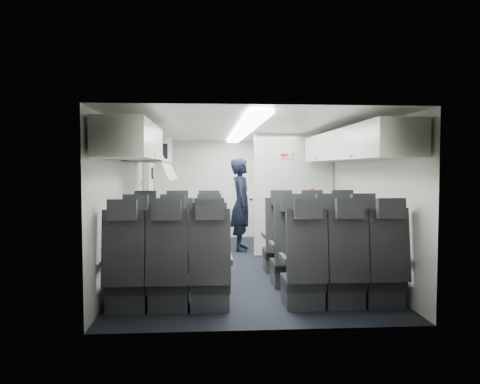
{
  "coord_description": "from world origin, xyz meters",
  "views": [
    {
      "loc": [
        -0.54,
        -7.38,
        1.56
      ],
      "look_at": [
        0.0,
        0.4,
        1.15
      ],
      "focal_mm": 35.0,
      "sensor_mm": 36.0,
      "label": 1
    }
  ],
  "objects": [
    {
      "name": "seat_row_front",
      "position": [
        -0.0,
        -0.53,
        0.4
      ],
      "size": [
        3.33,
        0.56,
        1.24
      ],
      "color": "black",
      "rests_on": "cabin_shell"
    },
    {
      "name": "galley_unit",
      "position": [
        0.95,
        2.72,
        0.95
      ],
      "size": [
        0.85,
        0.52,
        1.9
      ],
      "color": "#939399",
      "rests_on": "cabin_shell"
    },
    {
      "name": "overhead_bin_left_front_open",
      "position": [
        -1.44,
        -0.25,
        1.74
      ],
      "size": [
        0.64,
        1.7,
        0.72
      ],
      "color": "#9E9E93",
      "rests_on": "cabin_shell"
    },
    {
      "name": "cabin_shell",
      "position": [
        0.0,
        0.0,
        1.12
      ],
      "size": [
        3.41,
        6.01,
        2.16
      ],
      "color": "black",
      "rests_on": "ground"
    },
    {
      "name": "seat_row_mid",
      "position": [
        -0.0,
        -1.43,
        0.4
      ],
      "size": [
        3.33,
        0.56,
        1.24
      ],
      "color": "black",
      "rests_on": "cabin_shell"
    },
    {
      "name": "seat_row_rear",
      "position": [
        -0.0,
        -2.33,
        0.4
      ],
      "size": [
        3.33,
        0.56,
        1.24
      ],
      "color": "black",
      "rests_on": "cabin_shell"
    },
    {
      "name": "boarding_door",
      "position": [
        -1.64,
        1.55,
        0.95
      ],
      "size": [
        0.12,
        1.27,
        1.86
      ],
      "color": "silver",
      "rests_on": "cabin_shell"
    },
    {
      "name": "bulkhead_partition",
      "position": [
        0.98,
        0.8,
        1.08
      ],
      "size": [
        1.4,
        0.15,
        2.13
      ],
      "color": "silver",
      "rests_on": "cabin_shell"
    },
    {
      "name": "papers",
      "position": [
        0.28,
        1.29,
        1.07
      ],
      "size": [
        0.2,
        0.12,
        0.15
      ],
      "primitive_type": "cube",
      "rotation": [
        0.0,
        0.0,
        0.51
      ],
      "color": "white",
      "rests_on": "flight_attendant"
    },
    {
      "name": "overhead_bin_right_rear",
      "position": [
        1.4,
        -2.0,
        1.86
      ],
      "size": [
        0.53,
        1.8,
        0.4
      ],
      "color": "white",
      "rests_on": "cabin_shell"
    },
    {
      "name": "overhead_bin_right_front",
      "position": [
        1.4,
        -0.25,
        1.86
      ],
      "size": [
        0.53,
        1.7,
        0.4
      ],
      "color": "white",
      "rests_on": "cabin_shell"
    },
    {
      "name": "overhead_bin_left_rear",
      "position": [
        -1.4,
        -2.0,
        1.86
      ],
      "size": [
        0.53,
        1.8,
        0.4
      ],
      "color": "white",
      "rests_on": "cabin_shell"
    },
    {
      "name": "carry_on_bag",
      "position": [
        -1.36,
        -0.03,
        1.81
      ],
      "size": [
        0.42,
        0.32,
        0.23
      ],
      "primitive_type": "cube",
      "rotation": [
        0.0,
        0.0,
        0.15
      ],
      "color": "black",
      "rests_on": "overhead_bin_left_front_open"
    },
    {
      "name": "flight_attendant",
      "position": [
        0.09,
        1.34,
        0.87
      ],
      "size": [
        0.47,
        0.67,
        1.74
      ],
      "primitive_type": "imported",
      "rotation": [
        0.0,
        0.0,
        1.49
      ],
      "color": "black",
      "rests_on": "ground"
    }
  ]
}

